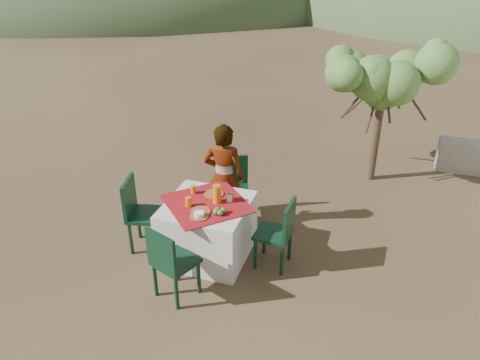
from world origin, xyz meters
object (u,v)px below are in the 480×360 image
Objects in this scene: chair_far at (234,184)px; chair_near at (170,261)px; table at (208,229)px; person at (224,177)px; shrub_tree at (388,84)px; chair_right at (280,231)px; chair_left at (140,211)px; juice_pitcher at (217,194)px.

chair_near is (-0.09, -1.93, 0.01)m from chair_far.
table is at bearing -111.30° from chair_far.
person is 0.75× the size of shrub_tree.
chair_right is 0.60× the size of person.
chair_near is at bearing 82.25° from person.
person is 3.05m from shrub_tree.
shrub_tree is (2.80, 3.00, 1.08)m from chair_left.
person is at bearing 92.01° from table.
person is 6.60× the size of juice_pitcher.
juice_pitcher reaches higher than chair_right.
person reaches higher than chair_far.
shrub_tree reaches higher than chair_near.
chair_near is at bearing -101.37° from juice_pitcher.
person is at bearing -70.67° from chair_near.
chair_far is 1.00× the size of chair_right.
person is (-0.95, 0.65, 0.26)m from chair_right.
chair_left is (-0.89, -0.11, 0.17)m from table.
person is (0.05, 1.61, 0.25)m from chair_near.
juice_pitcher is at bearing -122.40° from shrub_tree.
chair_near reaches higher than table.
chair_left is 1.07× the size of chair_right.
chair_right is at bearing -67.48° from chair_far.
juice_pitcher is (-1.80, -2.83, -0.75)m from shrub_tree.
table is at bearing -123.45° from shrub_tree.
chair_far is 1.93m from chair_near.
juice_pitcher reaches higher than chair_near.
chair_left is 1.21m from person.
juice_pitcher reaches higher than chair_far.
shrub_tree is (0.99, 2.85, 1.12)m from chair_right.
shrub_tree is (1.99, 3.80, 1.11)m from chair_near.
juice_pitcher is at bearing 28.79° from table.
chair_right is at bearing 3.03° from table.
person reaches higher than juice_pitcher.
chair_far is (0.01, 1.02, 0.13)m from table.
table is 0.80m from person.
chair_right is 1.18m from person.
person is at bearing -131.44° from shrub_tree.
chair_far is 2.90m from shrub_tree.
table is 3.69m from shrub_tree.
table is 0.63× the size of shrub_tree.
chair_far is 3.91× the size of juice_pitcher.
chair_far is 0.41m from person.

